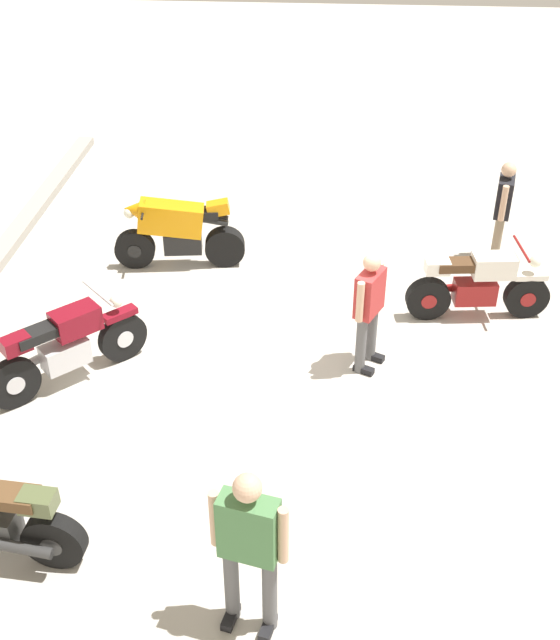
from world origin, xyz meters
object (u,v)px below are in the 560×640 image
object	(u,v)px
motorcycle_orange_sportbike	(178,230)
person_in_black_shirt	(503,207)
motorcycle_maroon_cruiser	(67,346)
motorcycle_cream_vintage	(478,286)
person_in_red_shirt	(369,305)
person_in_green_shirt	(249,543)

from	to	relation	value
motorcycle_orange_sportbike	person_in_black_shirt	world-z (taller)	person_in_black_shirt
motorcycle_maroon_cruiser	motorcycle_cream_vintage	bearing A→B (deg)	-24.29
motorcycle_cream_vintage	motorcycle_maroon_cruiser	distance (m)	5.41
motorcycle_maroon_cruiser	person_in_red_shirt	size ratio (longest dim) A/B	1.00
person_in_green_shirt	motorcycle_maroon_cruiser	bearing A→B (deg)	-128.09
person_in_green_shirt	person_in_black_shirt	world-z (taller)	person_in_green_shirt
motorcycle_cream_vintage	person_in_red_shirt	size ratio (longest dim) A/B	1.23
motorcycle_cream_vintage	motorcycle_maroon_cruiser	size ratio (longest dim) A/B	1.23
person_in_green_shirt	person_in_red_shirt	xyz separation A→B (m)	(3.80, -1.03, -0.11)
person_in_red_shirt	person_in_green_shirt	bearing A→B (deg)	-79.13
motorcycle_orange_sportbike	person_in_red_shirt	xyz separation A→B (m)	(-2.29, -2.77, 0.29)
motorcycle_maroon_cruiser	motorcycle_orange_sportbike	xyz separation A→B (m)	(2.90, -0.81, 0.07)
motorcycle_cream_vintage	motorcycle_orange_sportbike	distance (m)	4.42
person_in_green_shirt	motorcycle_cream_vintage	bearing A→B (deg)	166.38
person_in_black_shirt	person_in_red_shirt	size ratio (longest dim) A/B	1.02
motorcycle_cream_vintage	person_in_black_shirt	size ratio (longest dim) A/B	1.21
motorcycle_maroon_cruiser	person_in_black_shirt	world-z (taller)	person_in_black_shirt
motorcycle_cream_vintage	motorcycle_orange_sportbike	bearing A→B (deg)	159.51
person_in_red_shirt	person_in_black_shirt	bearing A→B (deg)	80.28
motorcycle_orange_sportbike	person_in_red_shirt	distance (m)	3.61
motorcycle_cream_vintage	person_in_red_shirt	world-z (taller)	person_in_red_shirt
person_in_black_shirt	person_in_green_shirt	bearing A→B (deg)	-102.88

